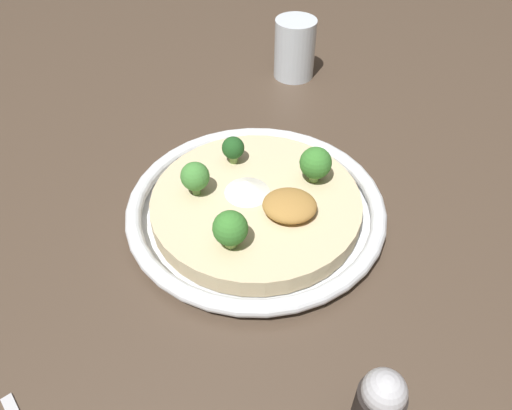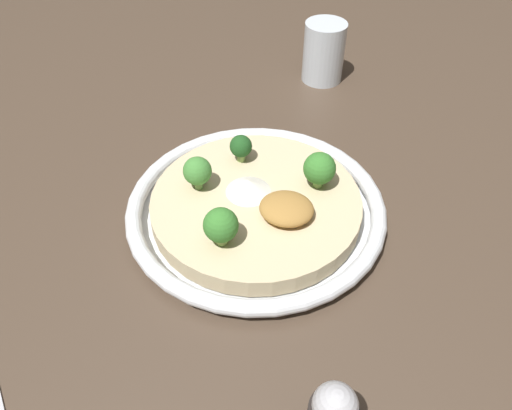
{
  "view_description": "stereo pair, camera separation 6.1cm",
  "coord_description": "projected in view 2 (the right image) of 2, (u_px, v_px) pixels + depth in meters",
  "views": [
    {
      "loc": [
        0.05,
        -0.43,
        0.44
      ],
      "look_at": [
        0.0,
        0.0,
        0.02
      ],
      "focal_mm": 35.0,
      "sensor_mm": 36.0,
      "label": 1
    },
    {
      "loc": [
        0.11,
        -0.42,
        0.44
      ],
      "look_at": [
        0.0,
        0.0,
        0.02
      ],
      "focal_mm": 35.0,
      "sensor_mm": 36.0,
      "label": 2
    }
  ],
  "objects": [
    {
      "name": "drinking_glass",
      "position": [
        324.0,
        52.0,
        0.83
      ],
      "size": [
        0.07,
        0.07,
        0.1
      ],
      "color": "silver",
      "rests_on": "ground_plane"
    },
    {
      "name": "broccoli_left",
      "position": [
        196.0,
        174.0,
        0.59
      ],
      "size": [
        0.03,
        0.03,
        0.04
      ],
      "color": "#668E47",
      "rests_on": "risotto_bowl"
    },
    {
      "name": "broccoli_back",
      "position": [
        241.0,
        147.0,
        0.63
      ],
      "size": [
        0.03,
        0.03,
        0.04
      ],
      "color": "#84A856",
      "rests_on": "risotto_bowl"
    },
    {
      "name": "crispy_onion_garnish",
      "position": [
        287.0,
        209.0,
        0.57
      ],
      "size": [
        0.06,
        0.06,
        0.02
      ],
      "color": "#A37538",
      "rests_on": "risotto_bowl"
    },
    {
      "name": "broccoli_front_left",
      "position": [
        221.0,
        226.0,
        0.53
      ],
      "size": [
        0.04,
        0.04,
        0.05
      ],
      "color": "#84A856",
      "rests_on": "risotto_bowl"
    },
    {
      "name": "cheese_sprinkle",
      "position": [
        248.0,
        186.0,
        0.6
      ],
      "size": [
        0.06,
        0.06,
        0.02
      ],
      "color": "white",
      "rests_on": "risotto_bowl"
    },
    {
      "name": "ground_plane",
      "position": [
        256.0,
        217.0,
        0.62
      ],
      "size": [
        6.0,
        6.0,
        0.0
      ],
      "primitive_type": "plane",
      "color": "#47382B"
    },
    {
      "name": "risotto_bowl",
      "position": [
        256.0,
        207.0,
        0.61
      ],
      "size": [
        0.32,
        0.32,
        0.03
      ],
      "color": "silver",
      "rests_on": "ground_plane"
    },
    {
      "name": "broccoli_right",
      "position": [
        319.0,
        169.0,
        0.6
      ],
      "size": [
        0.04,
        0.04,
        0.05
      ],
      "color": "#759E4C",
      "rests_on": "risotto_bowl"
    }
  ]
}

